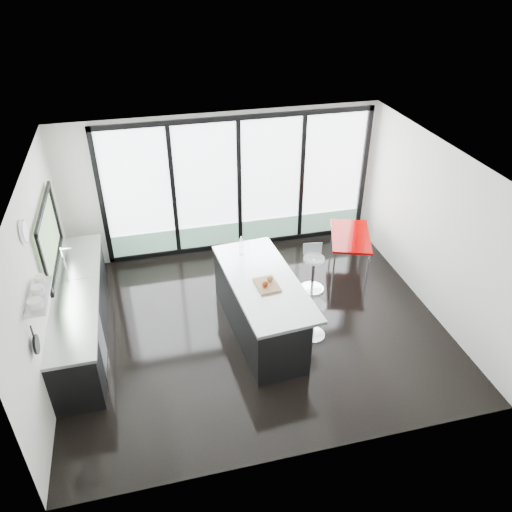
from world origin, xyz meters
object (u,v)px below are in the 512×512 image
object	(u,v)px
red_table	(349,250)
bar_stool_far	(313,274)
island	(259,306)
bar_stool_near	(313,320)

from	to	relation	value
red_table	bar_stool_far	bearing A→B (deg)	-147.30
island	bar_stool_near	size ratio (longest dim) A/B	3.88
island	red_table	bearing A→B (deg)	33.95
bar_stool_near	island	bearing A→B (deg)	154.50
bar_stool_far	bar_stool_near	bearing A→B (deg)	-102.15
island	bar_stool_far	bearing A→B (deg)	34.90
island	bar_stool_near	world-z (taller)	island
island	bar_stool_far	world-z (taller)	island
red_table	island	bearing A→B (deg)	-146.05
bar_stool_near	bar_stool_far	xyz separation A→B (m)	(0.40, 1.18, 0.02)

